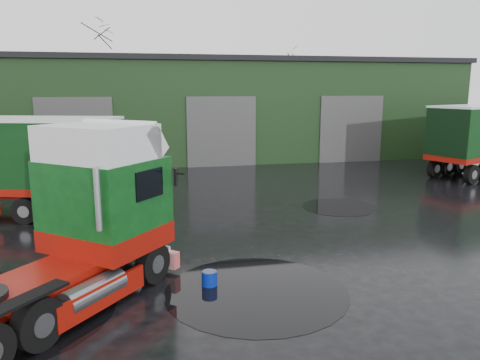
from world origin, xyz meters
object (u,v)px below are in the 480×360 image
tree_back_a (97,84)px  tree_back_b (277,95)px  warehouse (207,107)px  hero_tractor (44,223)px  wash_bucket (209,278)px

tree_back_a → tree_back_b: (16.00, 0.00, -1.00)m
tree_back_b → warehouse: bearing=-128.7°
hero_tractor → tree_back_b: (14.50, 33.00, 1.87)m
wash_bucket → tree_back_b: 34.49m
warehouse → tree_back_a: tree_back_a is taller
hero_tractor → wash_bucket: size_ratio=16.75×
wash_bucket → hero_tractor: bearing=-170.6°
wash_bucket → warehouse: bearing=82.0°
wash_bucket → tree_back_b: tree_back_b is taller
warehouse → tree_back_a: 12.90m
wash_bucket → tree_back_a: 33.13m
hero_tractor → tree_back_b: size_ratio=0.81×
hero_tractor → tree_back_a: size_ratio=0.64×
wash_bucket → tree_back_b: (11.14, 32.45, 3.58)m
warehouse → wash_bucket: warehouse is taller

